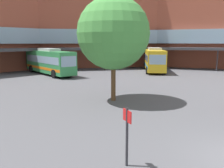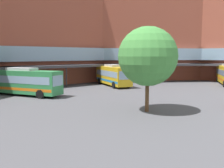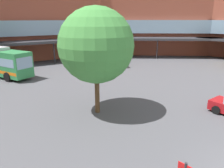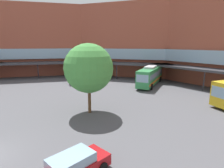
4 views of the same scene
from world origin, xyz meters
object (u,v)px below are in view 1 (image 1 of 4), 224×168
at_px(bus_2, 49,61).
at_px(bus_3, 154,59).
at_px(plaza_tree, 113,33).
at_px(stop_sign_post, 127,131).

height_order(bus_2, bus_3, bus_3).
distance_m(plaza_tree, stop_sign_post, 10.95).
bearing_deg(bus_2, stop_sign_post, -18.92).
relative_size(bus_2, plaza_tree, 1.46).
bearing_deg(stop_sign_post, bus_2, 81.77).
bearing_deg(plaza_tree, bus_3, 42.82).
height_order(bus_3, stop_sign_post, bus_3).
bearing_deg(bus_2, bus_3, 64.10).
distance_m(bus_3, plaza_tree, 20.74).
height_order(bus_2, stop_sign_post, bus_2).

